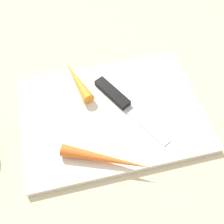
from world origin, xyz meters
TOP-DOWN VIEW (x-y plane):
  - ground_plane at (0.00, 0.00)m, footprint 1.40×1.40m
  - cutting_board at (0.00, 0.00)m, footprint 0.36×0.26m
  - knife at (0.02, 0.03)m, footprint 0.11×0.19m
  - carrot_short at (-0.05, 0.09)m, footprint 0.05×0.12m
  - carrot_long at (-0.04, -0.10)m, footprint 0.16×0.09m

SIDE VIEW (x-z plane):
  - ground_plane at x=0.00m, z-range 0.00..0.00m
  - cutting_board at x=0.00m, z-range 0.00..0.01m
  - knife at x=0.02m, z-range 0.01..0.02m
  - carrot_long at x=-0.04m, z-range 0.01..0.03m
  - carrot_short at x=-0.05m, z-range 0.01..0.04m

